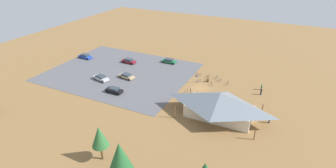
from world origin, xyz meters
The scene contains 28 objects.
ground centered at (0.00, 0.00, 0.00)m, with size 160.00×160.00×0.00m, color olive.
parking_lot_asphalt centered at (24.10, 0.52, 0.03)m, with size 39.33×31.97×0.05m, color #56565B.
bike_pavilion centered at (-7.63, 10.47, 3.29)m, with size 16.64×9.40×5.72m.
trash_bin centered at (-0.48, -4.31, 0.45)m, with size 0.60×0.60×0.90m, color brown.
lot_sign centered at (2.11, -2.50, 1.41)m, with size 0.56×0.08×2.20m.
pine_east centered at (0.24, 34.15, 5.21)m, with size 3.69×3.69×7.71m.
pine_center centered at (6.31, 31.20, 4.66)m, with size 2.82×2.82×6.57m.
bicycle_black_yard_right centered at (1.96, 7.38, 0.37)m, with size 1.15×1.32×0.83m.
bicycle_purple_lone_east centered at (-3.12, -5.87, 0.35)m, with size 0.90×1.43×0.80m.
bicycle_silver_near_sign centered at (2.40, 3.72, 0.37)m, with size 0.53×1.72×0.81m.
bicycle_orange_yard_front centered at (-5.57, -5.12, 0.38)m, with size 0.48×1.71×0.87m.
bicycle_green_front_row centered at (0.35, -7.01, 0.36)m, with size 0.86×1.58×0.80m.
bicycle_white_trailside centered at (-1.98, -2.93, 0.35)m, with size 1.02×1.37×0.76m.
bicycle_red_mid_cluster centered at (-0.45, 3.97, 0.37)m, with size 1.73×0.48×0.86m.
bicycle_teal_edge_south centered at (-1.94, -7.26, 0.37)m, with size 0.57×1.68×0.81m.
bicycle_yellow_back_row centered at (-0.21, -5.26, 0.39)m, with size 0.69×1.71×0.89m.
bicycle_blue_yard_left centered at (3.18, -6.91, 0.39)m, with size 1.72×0.48×0.87m.
bicycle_black_edge_north centered at (0.77, 5.13, 0.35)m, with size 0.48×1.71×0.80m.
bicycle_purple_lone_west centered at (1.69, -3.07, 0.36)m, with size 1.12×1.30×0.81m.
car_silver_front_row centered at (25.76, 7.23, 0.72)m, with size 4.99×2.81×1.33m.
car_maroon_aisle_side centered at (25.68, -6.16, 0.74)m, with size 4.54×1.94×1.39m.
car_black_by_curb centered at (18.34, 11.43, 0.72)m, with size 4.26×1.79×1.33m.
car_blue_end_stall centered at (40.57, -3.42, 0.74)m, with size 4.69×2.16×1.39m.
car_green_far_end centered at (14.46, -11.72, 0.72)m, with size 4.40×1.94×1.33m.
car_tan_near_entry centered at (20.22, 3.24, 0.69)m, with size 4.70×2.51×1.26m.
visitor_crossing_yard centered at (-13.95, -5.90, 0.91)m, with size 0.40×0.36×1.73m.
visitor_at_bikes centered at (-14.22, -3.22, 0.94)m, with size 0.37×0.36×1.78m.
visitor_near_lot centered at (-17.55, 8.13, 0.94)m, with size 0.36×0.37×1.78m.
Camera 1 is at (-18.37, 56.96, 31.42)m, focal length 28.28 mm.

